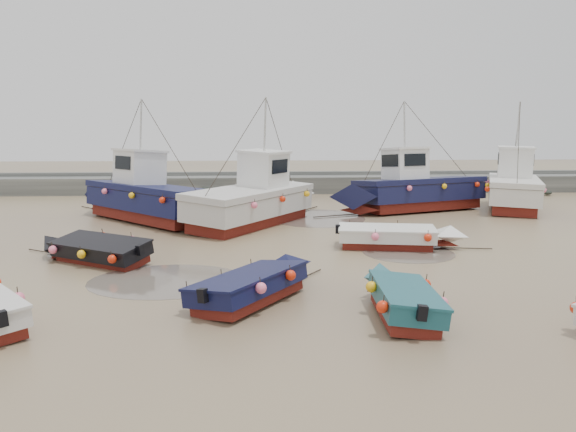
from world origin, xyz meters
name	(u,v)px	position (x,y,z in m)	size (l,w,h in m)	color
ground	(302,268)	(0.00, 0.00, 0.00)	(120.00, 120.00, 0.00)	#8D7B55
seawall	(278,184)	(0.05, 21.99, 0.63)	(60.00, 4.92, 1.50)	slate
puddle_a	(167,280)	(-4.42, -1.30, 0.00)	(5.02, 5.02, 0.01)	#5F564B
puddle_b	(408,253)	(4.32, 2.15, 0.00)	(3.56, 3.56, 0.01)	#5F564B
puddle_c	(93,253)	(-7.86, 2.73, 0.00)	(3.46, 3.46, 0.01)	#5F564B
puddle_d	(317,218)	(1.67, 10.60, 0.00)	(5.13, 5.13, 0.01)	#5F564B
dinghy_1	(258,281)	(-1.54, -3.45, 0.55)	(4.14, 5.40, 1.43)	maroon
dinghy_2	(400,294)	(2.15, -4.91, 0.56)	(2.05, 5.41, 1.43)	maroon
dinghy_4	(95,247)	(-7.40, 1.42, 0.55)	(5.47, 3.87, 1.43)	maroon
dinghy_5	(396,234)	(4.05, 3.08, 0.54)	(6.15, 2.75, 1.43)	maroon
cabin_boat_0	(143,195)	(-7.46, 10.53, 1.30)	(8.94, 9.17, 6.22)	maroon
cabin_boat_1	(257,198)	(-1.51, 9.04, 1.31)	(7.29, 9.92, 6.22)	maroon
cabin_boat_2	(412,188)	(7.36, 12.69, 1.32)	(10.50, 5.59, 6.22)	maroon
cabin_boat_3	(513,186)	(13.61, 13.34, 1.36)	(5.44, 9.33, 6.22)	maroon
person	(183,228)	(-5.08, 7.99, 0.00)	(0.59, 0.39, 1.61)	#191E34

